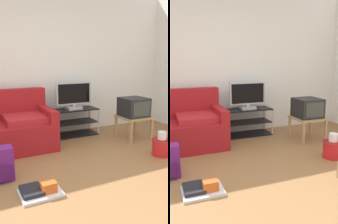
% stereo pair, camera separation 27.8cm
% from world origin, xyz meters
% --- Properties ---
extents(ground_plane, '(9.00, 9.80, 0.02)m').
position_xyz_m(ground_plane, '(0.00, 0.00, -0.01)').
color(ground_plane, olive).
extents(wall_back, '(9.00, 0.10, 2.70)m').
position_xyz_m(wall_back, '(0.00, 2.45, 1.35)').
color(wall_back, white).
rests_on(wall_back, ground_plane).
extents(tv_stand, '(0.91, 0.41, 0.51)m').
position_xyz_m(tv_stand, '(0.82, 2.12, 0.25)').
color(tv_stand, black).
rests_on(tv_stand, ground_plane).
extents(flat_tv, '(0.69, 0.22, 0.51)m').
position_xyz_m(flat_tv, '(0.82, 2.10, 0.76)').
color(flat_tv, '#B2B2B7').
rests_on(flat_tv, tv_stand).
extents(side_table, '(0.52, 0.52, 0.41)m').
position_xyz_m(side_table, '(1.72, 1.45, 0.35)').
color(side_table, tan).
rests_on(side_table, ground_plane).
extents(crt_tv, '(0.44, 0.45, 0.34)m').
position_xyz_m(crt_tv, '(1.72, 1.46, 0.58)').
color(crt_tv, '#232326').
rests_on(crt_tv, side_table).
extents(backpack, '(0.30, 0.26, 0.41)m').
position_xyz_m(backpack, '(-0.71, 0.85, 0.20)').
color(backpack, '#661E70').
rests_on(backpack, ground_plane).
extents(cleaning_bucket, '(0.29, 0.29, 0.37)m').
position_xyz_m(cleaning_bucket, '(1.58, 0.59, 0.15)').
color(cleaning_bucket, red).
rests_on(cleaning_bucket, ground_plane).
extents(floor_tray, '(0.44, 0.34, 0.14)m').
position_xyz_m(floor_tray, '(-0.38, 0.34, 0.04)').
color(floor_tray, silver).
rests_on(floor_tray, ground_plane).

